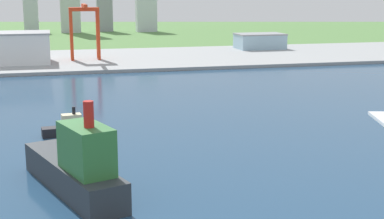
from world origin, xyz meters
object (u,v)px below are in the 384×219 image
(container_barge, at_px, (77,167))
(warehouse_main, at_px, (11,48))
(warehouse_annex, at_px, (260,41))
(port_crane_red, at_px, (84,21))
(tugboat_small, at_px, (70,127))

(container_barge, distance_m, warehouse_main, 283.14)
(warehouse_main, distance_m, warehouse_annex, 222.47)
(port_crane_red, height_order, warehouse_annex, port_crane_red)
(container_barge, relative_size, warehouse_annex, 1.19)
(tugboat_small, height_order, port_crane_red, port_crane_red)
(tugboat_small, bearing_deg, container_barge, -90.23)
(tugboat_small, height_order, warehouse_main, warehouse_main)
(tugboat_small, distance_m, port_crane_red, 225.56)
(container_barge, height_order, port_crane_red, port_crane_red)
(port_crane_red, xyz_separation_m, warehouse_annex, (161.44, 46.81, -23.00))
(port_crane_red, relative_size, warehouse_main, 0.76)
(warehouse_annex, bearing_deg, port_crane_red, -163.83)
(tugboat_small, distance_m, container_barge, 66.18)
(warehouse_annex, bearing_deg, warehouse_main, -165.81)
(tugboat_small, relative_size, container_barge, 0.40)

